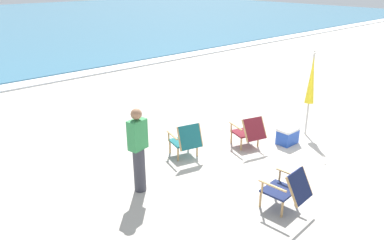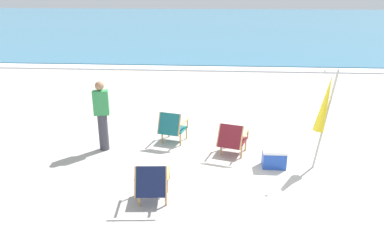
{
  "view_description": "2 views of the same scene",
  "coord_description": "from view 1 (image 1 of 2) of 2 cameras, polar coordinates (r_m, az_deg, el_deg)",
  "views": [
    {
      "loc": [
        -6.44,
        -3.92,
        3.8
      ],
      "look_at": [
        -1.23,
        1.89,
        0.75
      ],
      "focal_mm": 35.0,
      "sensor_mm": 36.0,
      "label": 1
    },
    {
      "loc": [
        -0.51,
        -6.55,
        3.65
      ],
      "look_at": [
        -1.07,
        1.61,
        0.65
      ],
      "focal_mm": 35.0,
      "sensor_mm": 36.0,
      "label": 2
    }
  ],
  "objects": [
    {
      "name": "ground_plane",
      "position": [
        8.45,
        15.05,
        -6.22
      ],
      "size": [
        80.0,
        80.0,
        0.0
      ],
      "primitive_type": "plane",
      "color": "#B2AAA0"
    },
    {
      "name": "surf_band",
      "position": [
        15.96,
        -16.92,
        6.74
      ],
      "size": [
        80.0,
        1.1,
        0.06
      ],
      "primitive_type": "cube",
      "color": "white",
      "rests_on": "ground"
    },
    {
      "name": "beach_chair_back_right",
      "position": [
        6.63,
        14.45,
        -10.08
      ],
      "size": [
        0.64,
        0.79,
        0.79
      ],
      "color": "#19234C",
      "rests_on": "ground"
    },
    {
      "name": "beach_chair_back_left",
      "position": [
        8.19,
        -0.88,
        -2.99
      ],
      "size": [
        0.73,
        0.81,
        0.81
      ],
      "color": "#196066",
      "rests_on": "ground"
    },
    {
      "name": "beach_chair_front_left",
      "position": [
        8.75,
        8.7,
        -1.66
      ],
      "size": [
        0.76,
        0.89,
        0.78
      ],
      "color": "maroon",
      "rests_on": "ground"
    },
    {
      "name": "umbrella_furled_yellow",
      "position": [
        9.65,
        17.73,
        5.73
      ],
      "size": [
        0.48,
        0.41,
        2.1
      ],
      "color": "#B7B2A8",
      "rests_on": "ground"
    },
    {
      "name": "person_near_chairs",
      "position": [
        6.86,
        -8.18,
        -4.52
      ],
      "size": [
        0.37,
        0.27,
        1.63
      ],
      "color": "#383842",
      "rests_on": "ground"
    },
    {
      "name": "cooler_box",
      "position": [
        9.23,
        14.36,
        -2.34
      ],
      "size": [
        0.49,
        0.35,
        0.4
      ],
      "color": "blue",
      "rests_on": "ground"
    }
  ]
}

